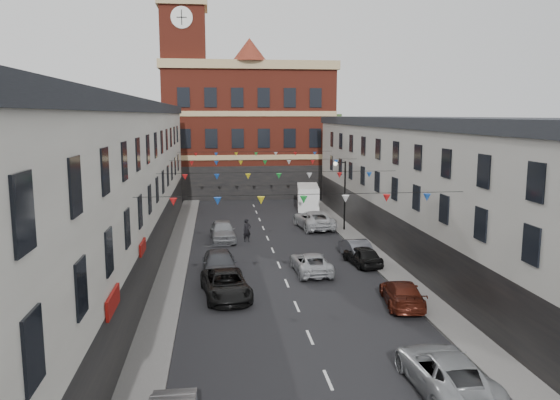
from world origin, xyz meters
name	(u,v)px	position (x,y,z in m)	size (l,w,h in m)	color
ground	(287,283)	(0.00, 0.00, 0.00)	(160.00, 160.00, 0.00)	black
pavement_left	(171,276)	(-6.90, 2.00, 0.07)	(1.80, 64.00, 0.15)	#605E5B
pavement_right	(389,269)	(6.90, 2.00, 0.07)	(1.80, 64.00, 0.15)	#605E5B
terrace_left	(80,195)	(-11.78, 1.00, 5.35)	(8.40, 56.00, 10.70)	beige
terrace_right	(473,196)	(11.78, 1.00, 4.85)	(8.40, 56.00, 9.70)	beige
civic_building	(248,129)	(0.00, 37.95, 8.14)	(20.60, 13.30, 18.50)	maroon
clock_tower	(184,71)	(-7.50, 35.00, 14.93)	(5.60, 5.60, 30.00)	maroon
distant_hill	(216,144)	(-4.00, 62.00, 5.00)	(40.00, 14.00, 10.00)	#325025
street_lamp	(342,186)	(6.55, 14.00, 3.90)	(1.10, 0.36, 6.00)	black
car_left_c	(226,285)	(-3.62, -2.09, 0.71)	(2.37, 5.13, 1.43)	black
car_left_d	(219,264)	(-3.94, 1.98, 0.74)	(2.06, 5.08, 1.47)	#3B3D42
car_left_e	(223,231)	(-3.60, 11.61, 0.81)	(1.92, 4.77, 1.63)	gray
car_right_b	(445,371)	(4.03, -13.24, 0.73)	(2.42, 5.26, 1.46)	gray
car_right_c	(402,293)	(5.50, -4.45, 0.66)	(1.84, 4.52, 1.31)	#4F1A0F
car_right_d	(363,255)	(5.50, 3.32, 0.67)	(1.57, 3.91, 1.33)	black
car_right_e	(355,248)	(5.50, 5.19, 0.68)	(1.45, 4.16, 1.37)	#4B4D53
car_right_f	(314,220)	(4.38, 15.36, 0.79)	(2.63, 5.70, 1.58)	silver
moving_car	(311,263)	(1.80, 1.97, 0.65)	(2.16, 4.68, 1.30)	#ABAEB2
white_van	(308,197)	(5.60, 25.58, 1.23)	(2.15, 5.58, 2.47)	white
pedestrian	(247,230)	(-1.72, 10.97, 0.91)	(0.66, 0.44, 1.82)	black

